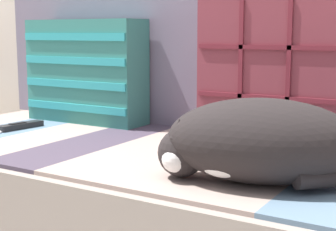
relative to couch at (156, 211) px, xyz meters
The scene contains 7 objects.
couch is the anchor object (origin of this frame).
sofa_backrest 0.58m from the couch, 90.00° to the left, with size 1.67×0.14×0.54m.
throw_pillow_quilted 0.52m from the couch, 36.53° to the left, with size 0.41×0.14×0.41m.
throw_pillow_striped 0.59m from the couch, 154.76° to the left, with size 0.44×0.14×0.35m.
sleeping_cat 0.51m from the couch, 28.76° to the right, with size 0.45×0.33×0.18m.
game_remote_near 0.55m from the couch, behind, with size 0.07×0.21×0.02m.
game_remote_far 0.22m from the couch, 12.96° to the left, with size 0.07×0.21×0.02m.
Camera 1 is at (0.76, -1.04, 0.70)m, focal length 55.00 mm.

